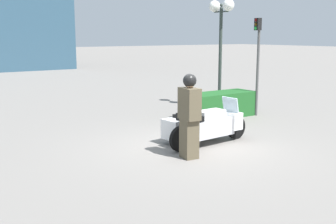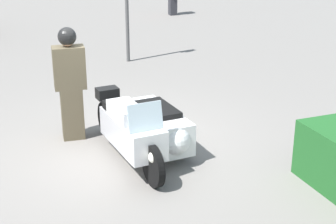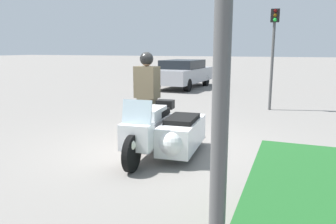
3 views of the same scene
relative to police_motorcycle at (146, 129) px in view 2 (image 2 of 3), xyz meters
name	(u,v)px [view 2 (image 2 of 3)]	position (x,y,z in m)	size (l,w,h in m)	color
ground_plane	(116,142)	(-0.65, -0.31, -0.45)	(160.00, 160.00, 0.00)	slate
police_motorcycle	(146,129)	(0.00, 0.00, 0.00)	(2.56, 1.15, 1.14)	black
officer_rider	(70,81)	(-1.13, -0.92, 0.55)	(0.37, 0.55, 1.90)	brown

